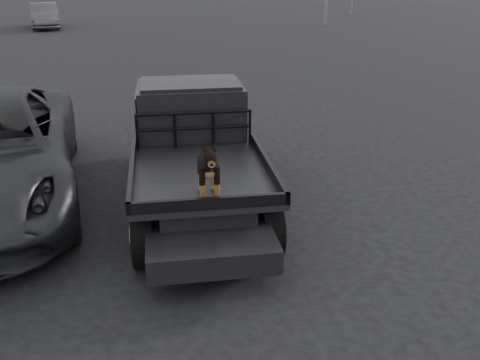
{
  "coord_description": "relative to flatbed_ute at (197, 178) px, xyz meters",
  "views": [
    {
      "loc": [
        -0.21,
        -6.46,
        3.64
      ],
      "look_at": [
        0.69,
        -0.67,
        1.23
      ],
      "focal_mm": 40.0,
      "sensor_mm": 36.0,
      "label": 1
    }
  ],
  "objects": [
    {
      "name": "ground",
      "position": [
        -0.32,
        -1.36,
        -0.46
      ],
      "size": [
        120.0,
        120.0,
        0.0
      ],
      "primitive_type": "plane",
      "color": "black",
      "rests_on": "ground"
    },
    {
      "name": "flatbed_ute",
      "position": [
        0.0,
        0.0,
        0.0
      ],
      "size": [
        2.0,
        5.4,
        0.92
      ],
      "primitive_type": null,
      "color": "black",
      "rests_on": "ground"
    },
    {
      "name": "ute_cab",
      "position": [
        -0.0,
        0.95,
        0.9
      ],
      "size": [
        1.72,
        1.3,
        0.88
      ],
      "primitive_type": null,
      "color": "black",
      "rests_on": "flatbed_ute"
    },
    {
      "name": "headache_rack",
      "position": [
        -0.0,
        0.2,
        0.74
      ],
      "size": [
        1.8,
        0.08,
        0.55
      ],
      "primitive_type": null,
      "color": "black",
      "rests_on": "flatbed_ute"
    },
    {
      "name": "dog",
      "position": [
        0.03,
        -1.72,
        0.83
      ],
      "size": [
        0.32,
        0.6,
        0.74
      ],
      "primitive_type": null,
      "color": "black",
      "rests_on": "flatbed_ute"
    },
    {
      "name": "distant_car_a",
      "position": [
        -6.78,
        25.76,
        0.23
      ],
      "size": [
        2.28,
        4.41,
        1.39
      ],
      "primitive_type": "imported",
      "rotation": [
        0.0,
        0.0,
        0.2
      ],
      "color": "#4F4E54",
      "rests_on": "ground"
    }
  ]
}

